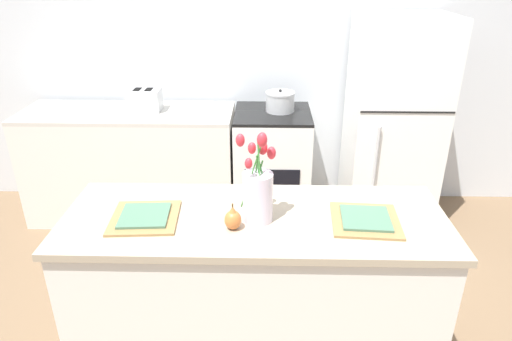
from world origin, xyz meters
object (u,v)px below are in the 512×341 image
pear_figurine (233,219)px  plate_setting_right (365,220)px  plate_setting_left (145,217)px  cooking_pot (280,102)px  flower_vase (258,192)px  toaster (144,100)px  refrigerator (393,124)px  stove_range (272,165)px

pear_figurine → plate_setting_right: bearing=6.9°
plate_setting_left → cooking_pot: cooking_pot is taller
flower_vase → toaster: 1.89m
refrigerator → cooking_pot: (-0.89, 0.03, 0.17)m
refrigerator → plate_setting_left: bearing=-133.6°
flower_vase → cooking_pot: (0.14, 1.66, -0.07)m
plate_setting_left → refrigerator: bearing=46.4°
stove_range → toaster: size_ratio=3.28×
flower_vase → refrigerator: bearing=57.5°
refrigerator → stove_range: bearing=-180.0°
pear_figurine → toaster: bearing=115.4°
cooking_pot → toaster: bearing=-179.5°
refrigerator → plate_setting_right: bearing=-108.3°
stove_range → toaster: (-1.01, 0.02, 0.54)m
plate_setting_left → cooking_pot: (0.66, 1.67, 0.07)m
flower_vase → plate_setting_left: flower_vase is taller
stove_range → cooking_pot: cooking_pot is taller
plate_setting_right → cooking_pot: (-0.35, 1.67, 0.07)m
flower_vase → plate_setting_right: bearing=-0.8°
refrigerator → cooking_pot: 0.91m
stove_range → flower_vase: size_ratio=2.08×
plate_setting_left → toaster: bearing=103.8°
pear_figurine → stove_range: bearing=83.5°
stove_range → pear_figurine: 1.79m
refrigerator → flower_vase: (-1.04, -1.63, 0.23)m
flower_vase → cooking_pot: size_ratio=1.92×
stove_range → flower_vase: flower_vase is taller
cooking_pot → flower_vase: bearing=-94.9°
pear_figurine → cooking_pot: (0.25, 1.74, 0.03)m
refrigerator → flower_vase: 1.94m
flower_vase → plate_setting_left: 0.54m
flower_vase → pear_figurine: (-0.11, -0.08, -0.09)m
refrigerator → cooking_pot: refrigerator is taller
stove_range → plate_setting_left: plate_setting_left is taller
flower_vase → plate_setting_right: size_ratio=1.36×
stove_range → cooking_pot: size_ratio=3.99×
refrigerator → plate_setting_left: refrigerator is taller
plate_setting_right → cooking_pot: bearing=101.9°
refrigerator → flower_vase: size_ratio=3.75×
stove_range → flower_vase: (-0.09, -1.63, 0.60)m
flower_vase → plate_setting_left: bearing=-179.2°
refrigerator → plate_setting_right: size_ratio=5.12×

